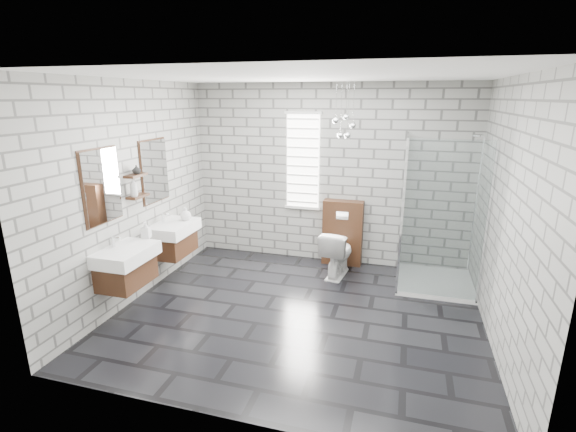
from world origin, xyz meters
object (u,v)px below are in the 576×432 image
at_px(vanity_left, 123,256).
at_px(cistern_panel, 343,233).
at_px(shower_enclosure, 430,252).
at_px(toilet, 337,253).
at_px(vanity_right, 171,229).

xyz_separation_m(vanity_left, cistern_panel, (2.16, 2.29, -0.26)).
bearing_deg(shower_enclosure, toilet, 177.23).
bearing_deg(shower_enclosure, vanity_left, -152.54).
distance_m(vanity_right, shower_enclosure, 3.50).
bearing_deg(vanity_right, vanity_left, -90.00).
relative_size(cistern_panel, shower_enclosure, 0.49).
relative_size(vanity_left, cistern_panel, 1.57).
xyz_separation_m(shower_enclosure, toilet, (-1.25, 0.06, -0.16)).
distance_m(vanity_left, vanity_right, 1.02).
height_order(vanity_right, cistern_panel, vanity_right).
xyz_separation_m(vanity_left, toilet, (2.16, 1.83, -0.42)).
relative_size(vanity_left, shower_enclosure, 0.77).
bearing_deg(vanity_left, shower_enclosure, 27.46).
bearing_deg(vanity_left, cistern_panel, 46.62).
xyz_separation_m(vanity_right, cistern_panel, (2.16, 1.27, -0.26)).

